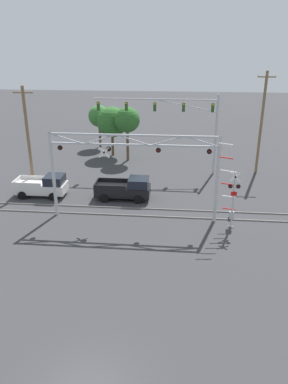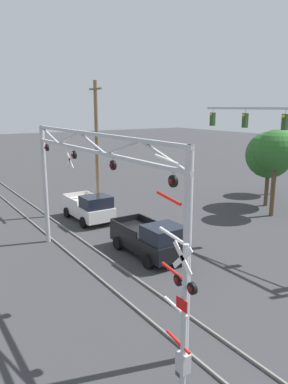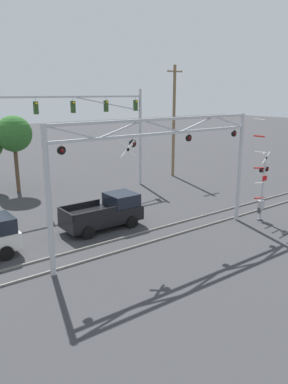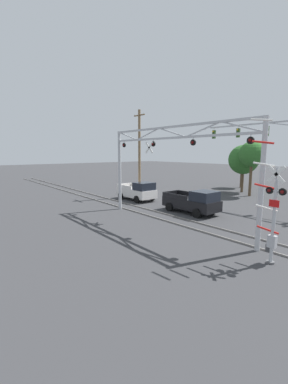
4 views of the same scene
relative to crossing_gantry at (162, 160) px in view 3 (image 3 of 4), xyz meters
name	(u,v)px [view 3 (image 3 of 4)]	position (x,y,z in m)	size (l,w,h in m)	color
rail_track_near	(158,240)	(0.01, 0.28, -4.59)	(80.00, 0.08, 0.10)	gray
rail_track_far	(143,232)	(0.01, 1.72, -4.59)	(80.00, 0.08, 0.10)	gray
crossing_gantry	(162,160)	(0.00, 0.00, 0.00)	(13.04, 0.29, 6.84)	#B7BABF
crossing_signal_mast	(262,186)	(7.46, -1.02, -2.30)	(1.83, 0.35, 6.63)	#B7BABF
traffic_signal_span	(105,119)	(3.59, 11.69, 1.37)	(12.89, 0.39, 8.37)	#B7BABF
pickup_truck_lead	(106,213)	(-1.19, 3.88, -3.68)	(4.90, 2.29, 2.00)	black
utility_pole_right	(174,121)	(11.87, 12.56, 0.80)	(1.80, 0.28, 10.58)	brown
background_tree_far_right_verge	(14,134)	(-2.61, 15.62, 0.18)	(2.93, 2.93, 6.33)	brown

